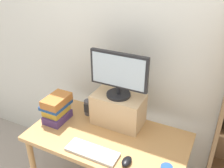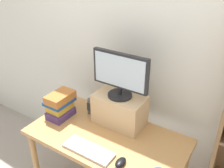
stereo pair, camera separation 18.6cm
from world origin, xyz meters
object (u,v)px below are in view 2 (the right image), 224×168
Objects in this scene: keyboard at (88,150)px; book_stack at (60,105)px; computer_mouse at (121,162)px; riser_box at (120,110)px; computer_monitor at (120,74)px; desk at (107,143)px; desk_speaker at (91,106)px.

keyboard is 0.54m from book_stack.
keyboard is at bearing -175.98° from computer_mouse.
computer_monitor is (0.00, -0.00, 0.33)m from riser_box.
computer_mouse reaches higher than desk.
desk_speaker is (-0.29, -0.01, -0.39)m from computer_monitor.
desk is at bearing -89.72° from riser_box.
book_stack reaches higher than desk.
computer_monitor reaches higher than book_stack.
computer_mouse is (0.27, 0.02, 0.01)m from keyboard.
keyboard is (-0.01, -0.42, -0.12)m from riser_box.
computer_monitor is 0.49m from desk_speaker.
desk is 3.01× the size of riser_box.
keyboard is 2.76× the size of desk_speaker.
computer_mouse is 0.68m from desk_speaker.
computer_mouse is at bearing -57.57° from riser_box.
desk_speaker reaches higher than desk.
desk is 2.65× the size of computer_monitor.
desk is at bearing 0.07° from book_stack.
computer_mouse is 0.72× the size of desk_speaker.
keyboard is at bearing -55.67° from desk_speaker.
riser_box is at bearing 88.55° from keyboard.
desk_speaker is at bearing 144.25° from computer_mouse.
desk is 5.03× the size of book_stack.
desk is at bearing -89.71° from computer_monitor.
book_stack reaches higher than computer_mouse.
book_stack is (-0.49, -0.19, -0.35)m from computer_monitor.
book_stack is 1.75× the size of desk_speaker.
book_stack is at bearing -158.42° from riser_box.
riser_box reaches higher than book_stack.
computer_monitor is 0.65m from computer_mouse.
riser_box is 0.53m from book_stack.
computer_mouse is at bearing -15.47° from book_stack.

